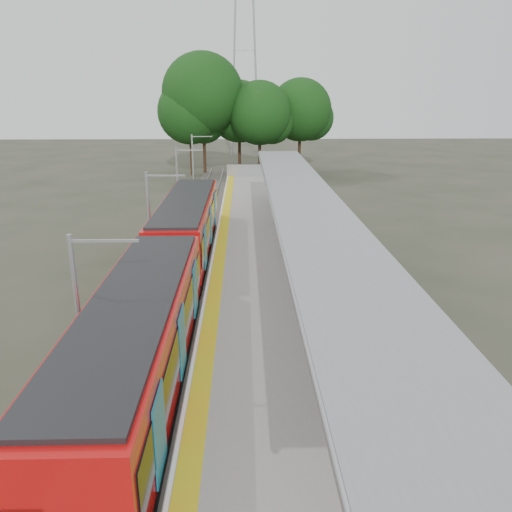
{
  "coord_description": "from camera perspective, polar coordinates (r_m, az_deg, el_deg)",
  "views": [
    {
      "loc": [
        -1.22,
        -6.98,
        9.31
      ],
      "look_at": [
        -0.71,
        14.31,
        2.3
      ],
      "focal_mm": 35.0,
      "sensor_mm": 36.0,
      "label": 1
    }
  ],
  "objects": [
    {
      "name": "trackbed",
      "position": [
        28.69,
        -7.86,
        -0.64
      ],
      "size": [
        3.0,
        70.0,
        0.24
      ],
      "primitive_type": "cube",
      "color": "#59544C",
      "rests_on": "ground"
    },
    {
      "name": "bench_mid",
      "position": [
        20.55,
        9.5,
        -4.18
      ],
      "size": [
        0.59,
        1.61,
        1.08
      ],
      "rotation": [
        0.0,
        0.0,
        -0.07
      ],
      "color": "#0E1F48",
      "rests_on": "platform"
    },
    {
      "name": "catenary_masts",
      "position": [
        27.22,
        -11.93,
        4.23
      ],
      "size": [
        2.08,
        48.16,
        5.4
      ],
      "color": "#9EA0A5",
      "rests_on": "ground"
    },
    {
      "name": "pylon",
      "position": [
        80.57,
        -1.33,
        25.12
      ],
      "size": [
        8.0,
        4.0,
        38.0
      ],
      "primitive_type": null,
      "color": "#9EA0A5",
      "rests_on": "ground"
    },
    {
      "name": "train",
      "position": [
        22.15,
        -9.8,
        -1.18
      ],
      "size": [
        2.74,
        27.6,
        3.62
      ],
      "color": "black",
      "rests_on": "ground"
    },
    {
      "name": "platform",
      "position": [
        28.41,
        1.16,
        0.15
      ],
      "size": [
        6.0,
        50.0,
        1.0
      ],
      "primitive_type": "cube",
      "color": "gray",
      "rests_on": "ground"
    },
    {
      "name": "canopy",
      "position": [
        23.89,
        5.49,
        5.79
      ],
      "size": [
        3.27,
        38.0,
        3.66
      ],
      "color": "#9EA0A5",
      "rests_on": "platform"
    },
    {
      "name": "tactile_strip",
      "position": [
        28.26,
        -4.0,
        1.1
      ],
      "size": [
        0.6,
        50.0,
        0.02
      ],
      "primitive_type": "cube",
      "color": "gold",
      "rests_on": "platform"
    },
    {
      "name": "info_pillar_far",
      "position": [
        32.85,
        2.86,
        5.07
      ],
      "size": [
        0.44,
        0.44,
        1.96
      ],
      "rotation": [
        0.0,
        0.0,
        0.09
      ],
      "color": "beige",
      "rests_on": "platform"
    },
    {
      "name": "litter_bin",
      "position": [
        21.71,
        4.46,
        -3.15
      ],
      "size": [
        0.47,
        0.47,
        0.84
      ],
      "primitive_type": "cylinder",
      "rotation": [
        0.0,
        0.0,
        -0.15
      ],
      "color": "#9EA0A5",
      "rests_on": "platform"
    },
    {
      "name": "bench_far",
      "position": [
        32.67,
        3.94,
        4.41
      ],
      "size": [
        0.87,
        1.56,
        1.02
      ],
      "rotation": [
        0.0,
        0.0,
        -0.29
      ],
      "color": "#0E1F48",
      "rests_on": "platform"
    },
    {
      "name": "end_fence",
      "position": [
        52.52,
        -0.03,
        9.77
      ],
      "size": [
        6.0,
        0.1,
        1.2
      ],
      "primitive_type": "cube",
      "color": "#9EA0A5",
      "rests_on": "platform"
    },
    {
      "name": "tree_cluster",
      "position": [
        60.05,
        -2.62,
        16.78
      ],
      "size": [
        20.27,
        10.76,
        13.74
      ],
      "color": "#382316",
      "rests_on": "ground"
    },
    {
      "name": "info_pillar_near",
      "position": [
        14.06,
        8.73,
        -14.67
      ],
      "size": [
        0.38,
        0.38,
        1.67
      ],
      "rotation": [
        0.0,
        0.0,
        0.38
      ],
      "color": "beige",
      "rests_on": "platform"
    }
  ]
}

